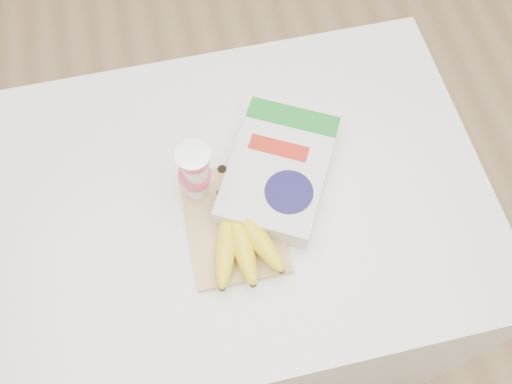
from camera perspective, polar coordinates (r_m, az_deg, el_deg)
room at (r=0.82m, az=-6.34°, el=13.81°), size 4.00×4.00×4.00m
table at (r=1.62m, az=-3.13°, el=-7.47°), size 1.17×0.78×0.88m
cutting_board at (r=1.18m, az=-2.28°, el=-3.06°), size 0.19×0.26×0.01m
bananas at (r=1.13m, az=-1.57°, el=-4.69°), size 0.16×0.21×0.07m
yogurt_stack at (r=1.13m, az=-6.10°, el=1.97°), size 0.07×0.07×0.16m
cereal_box at (r=1.21m, az=2.25°, el=2.14°), size 0.32×0.35×0.07m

